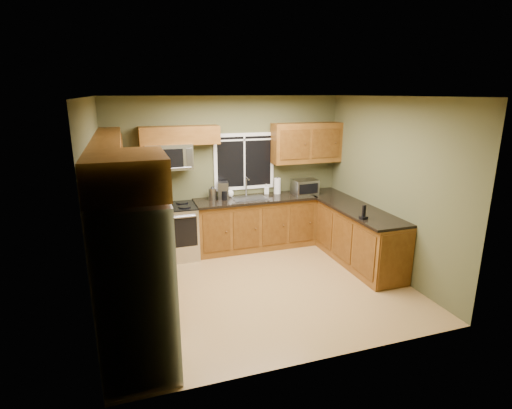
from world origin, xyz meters
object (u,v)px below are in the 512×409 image
toaster_oven (305,187)px  soap_bottle_a (224,190)px  kettle (212,193)px  soap_bottle_c (230,192)px  coffee_maker (223,191)px  soap_bottle_b (267,189)px  paper_towel_roll (277,186)px  refrigerator (136,287)px  microwave (169,157)px  range (174,232)px  cordless_phone (364,215)px

toaster_oven → soap_bottle_a: bearing=172.7°
kettle → toaster_oven: bearing=-4.3°
kettle → soap_bottle_c: size_ratio=1.41×
coffee_maker → kettle: 0.20m
soap_bottle_b → paper_towel_roll: bearing=-12.0°
coffee_maker → soap_bottle_b: 0.85m
refrigerator → microwave: bearing=76.7°
microwave → kettle: size_ratio=3.02×
range → kettle: bearing=9.3°
coffee_maker → soap_bottle_c: 0.19m
refrigerator → paper_towel_roll: (2.63, 2.96, 0.18)m
soap_bottle_c → range: bearing=-167.6°
range → paper_towel_roll: 2.05m
soap_bottle_a → soap_bottle_b: (0.82, 0.05, -0.05)m
coffee_maker → paper_towel_roll: size_ratio=0.94×
microwave → soap_bottle_c: size_ratio=4.27×
microwave → soap_bottle_a: bearing=2.5°
microwave → soap_bottle_a: size_ratio=2.63×
paper_towel_roll → soap_bottle_c: bearing=177.4°
soap_bottle_c → coffee_maker: bearing=-144.7°
refrigerator → kettle: 3.21m
soap_bottle_c → soap_bottle_b: bearing=0.0°
soap_bottle_c → cordless_phone: size_ratio=0.83×
toaster_oven → soap_bottle_c: 1.38m
range → soap_bottle_a: 1.13m
microwave → paper_towel_roll: (1.95, 0.05, -0.64)m
refrigerator → soap_bottle_b: (2.44, 3.00, 0.13)m
toaster_oven → coffee_maker: bearing=174.7°
toaster_oven → kettle: 1.71m
microwave → soap_bottle_b: microwave is taller
toaster_oven → coffee_maker: 1.51m
refrigerator → coffee_maker: (1.59, 2.90, 0.18)m
toaster_oven → soap_bottle_b: size_ratio=2.49×
kettle → cordless_phone: kettle is taller
refrigerator → soap_bottle_a: 3.37m
kettle → paper_towel_roll: bearing=3.4°
refrigerator → coffee_maker: refrigerator is taller
coffee_maker → soap_bottle_c: size_ratio=1.69×
refrigerator → kettle: bearing=64.2°
range → refrigerator: bearing=-104.0°
refrigerator → kettle: (1.40, 2.89, 0.16)m
range → microwave: 1.27m
refrigerator → toaster_oven: bearing=41.7°
coffee_maker → soap_bottle_a: bearing=60.6°
soap_bottle_c → soap_bottle_a: bearing=-155.6°
toaster_oven → cordless_phone: size_ratio=2.11×
refrigerator → paper_towel_roll: bearing=48.3°
kettle → soap_bottle_b: bearing=6.2°
paper_towel_roll → soap_bottle_a: paper_towel_roll is taller
paper_towel_roll → kettle: bearing=-176.6°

